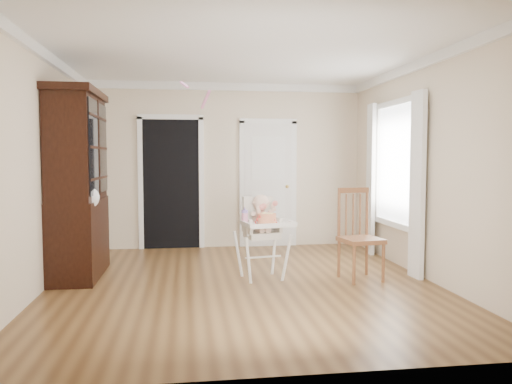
{
  "coord_description": "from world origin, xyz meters",
  "views": [
    {
      "loc": [
        -0.65,
        -5.74,
        1.49
      ],
      "look_at": [
        0.17,
        0.14,
        1.08
      ],
      "focal_mm": 35.0,
      "sensor_mm": 36.0,
      "label": 1
    }
  ],
  "objects": [
    {
      "name": "cake",
      "position": [
        0.27,
        -0.05,
        0.78
      ],
      "size": [
        0.28,
        0.28,
        0.13
      ],
      "color": "silver",
      "rests_on": "high_chair"
    },
    {
      "name": "dining_chair",
      "position": [
        1.43,
        0.05,
        0.52
      ],
      "size": [
        0.52,
        0.52,
        1.11
      ],
      "rotation": [
        0.0,
        0.0,
        0.16
      ],
      "color": "brown",
      "rests_on": "floor"
    },
    {
      "name": "china_cabinet",
      "position": [
        -1.99,
        0.67,
        1.16
      ],
      "size": [
        0.61,
        1.37,
        2.31
      ],
      "color": "black",
      "rests_on": "floor"
    },
    {
      "name": "baby",
      "position": [
        0.25,
        0.25,
        0.79
      ],
      "size": [
        0.33,
        0.25,
        0.48
      ],
      "rotation": [
        0.0,
        0.0,
        0.18
      ],
      "color": "beige",
      "rests_on": "high_chair"
    },
    {
      "name": "streamer",
      "position": [
        -0.67,
        0.45,
        2.37
      ],
      "size": [
        0.12,
        0.49,
        0.15
      ],
      "primitive_type": null,
      "rotation": [
        0.26,
        0.0,
        0.18
      ],
      "color": "pink",
      "rests_on": "ceiling"
    },
    {
      "name": "crown_molding",
      "position": [
        0.0,
        0.0,
        2.64
      ],
      "size": [
        4.5,
        5.0,
        0.12
      ],
      "primitive_type": null,
      "color": "white",
      "rests_on": "ceiling"
    },
    {
      "name": "floor",
      "position": [
        0.0,
        0.0,
        0.0
      ],
      "size": [
        5.0,
        5.0,
        0.0
      ],
      "primitive_type": "plane",
      "color": "brown",
      "rests_on": "ground"
    },
    {
      "name": "doorway",
      "position": [
        -0.9,
        2.48,
        1.11
      ],
      "size": [
        1.06,
        0.05,
        2.22
      ],
      "color": "black",
      "rests_on": "wall_back"
    },
    {
      "name": "window_right",
      "position": [
        2.18,
        0.8,
        1.29
      ],
      "size": [
        0.13,
        1.84,
        2.3
      ],
      "color": "white",
      "rests_on": "wall_right"
    },
    {
      "name": "wall_left",
      "position": [
        -2.25,
        0.0,
        1.35
      ],
      "size": [
        0.0,
        5.0,
        5.0
      ],
      "primitive_type": "plane",
      "rotation": [
        1.57,
        0.0,
        1.57
      ],
      "color": "beige",
      "rests_on": "floor"
    },
    {
      "name": "wall_right",
      "position": [
        2.25,
        0.0,
        1.35
      ],
      "size": [
        0.0,
        5.0,
        5.0
      ],
      "primitive_type": "plane",
      "rotation": [
        1.57,
        0.0,
        -1.57
      ],
      "color": "beige",
      "rests_on": "floor"
    },
    {
      "name": "high_chair",
      "position": [
        0.26,
        0.23,
        0.63
      ],
      "size": [
        0.69,
        0.81,
        1.03
      ],
      "rotation": [
        0.0,
        0.0,
        0.18
      ],
      "color": "white",
      "rests_on": "floor"
    },
    {
      "name": "closet_door",
      "position": [
        0.7,
        2.48,
        1.02
      ],
      "size": [
        0.96,
        0.09,
        2.13
      ],
      "color": "white",
      "rests_on": "wall_back"
    },
    {
      "name": "sippy_cup",
      "position": [
        0.03,
        0.11,
        0.79
      ],
      "size": [
        0.08,
        0.08,
        0.19
      ],
      "rotation": [
        0.0,
        0.0,
        0.18
      ],
      "color": "pink",
      "rests_on": "high_chair"
    },
    {
      "name": "ceiling",
      "position": [
        0.0,
        0.0,
        2.7
      ],
      "size": [
        5.0,
        5.0,
        0.0
      ],
      "primitive_type": "plane",
      "rotation": [
        3.14,
        0.0,
        0.0
      ],
      "color": "white",
      "rests_on": "wall_back"
    },
    {
      "name": "wall_back",
      "position": [
        0.0,
        2.5,
        1.35
      ],
      "size": [
        4.5,
        0.0,
        4.5
      ],
      "primitive_type": "plane",
      "rotation": [
        1.57,
        0.0,
        0.0
      ],
      "color": "beige",
      "rests_on": "floor"
    }
  ]
}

